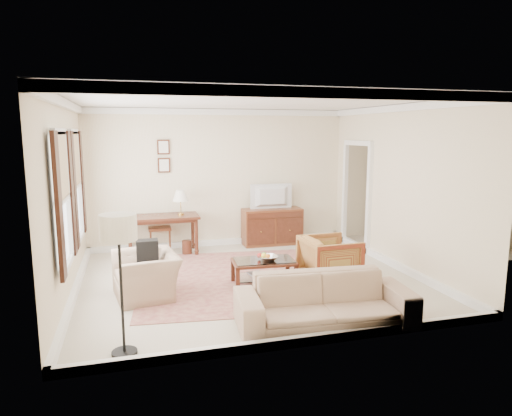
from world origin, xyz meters
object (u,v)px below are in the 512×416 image
coffee_table (264,266)px  sofa (325,293)px  writing_desk (162,221)px  club_armchair (146,268)px  sideboard (272,226)px  tv (273,189)px  striped_armchair (330,258)px

coffee_table → sofa: size_ratio=0.46×
writing_desk → sofa: bearing=-67.1°
club_armchair → sofa: (2.12, -1.67, -0.01)m
writing_desk → sideboard: sideboard is taller
writing_desk → tv: (2.35, 0.16, 0.55)m
sideboard → writing_desk: bearing=-175.6°
sofa → writing_desk: bearing=117.8°
coffee_table → club_armchair: (-1.83, -0.03, 0.12)m
sideboard → striped_armchair: size_ratio=1.51×
sofa → coffee_table: bearing=104.8°
coffee_table → club_armchair: club_armchair is taller
tv → sofa: (-0.64, -4.22, -0.79)m
sideboard → club_armchair: club_armchair is taller
tv → coffee_table: tv is taller
writing_desk → club_armchair: (-0.41, -2.39, -0.23)m
writing_desk → coffee_table: writing_desk is taller
club_armchair → sideboard: bearing=124.6°
writing_desk → club_armchair: bearing=-99.7°
coffee_table → sofa: sofa is taller
writing_desk → sideboard: bearing=4.4°
writing_desk → sofa: 4.41m
tv → club_armchair: tv is taller
striped_armchair → sideboard: bearing=0.1°
striped_armchair → sofa: bearing=151.2°
tv → striped_armchair: (0.11, -2.72, -0.80)m
sideboard → club_armchair: bearing=-137.1°
coffee_table → striped_armchair: striped_armchair is taller
sideboard → tv: 0.83m
sideboard → sofa: bearing=-98.5°
sideboard → coffee_table: sideboard is taller
coffee_table → sofa: bearing=-80.1°
sideboard → sofa: sofa is taller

